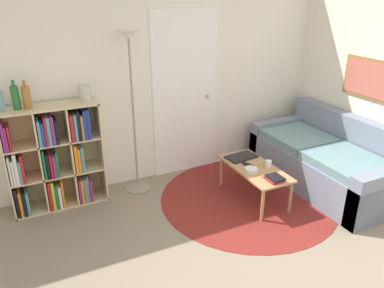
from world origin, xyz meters
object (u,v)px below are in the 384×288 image
(laptop, at_px, (241,157))
(bottle_middle, at_px, (16,97))
(bookshelf, at_px, (54,158))
(couch, at_px, (328,161))
(vase_on_shelf, at_px, (85,93))
(coffee_table, at_px, (255,171))
(bottle_right, at_px, (26,97))
(cup, at_px, (268,164))
(bowl, at_px, (251,170))
(floor_lamp, at_px, (130,69))
(bottle_left, at_px, (0,100))

(laptop, distance_m, bottle_middle, 2.52)
(bottle_middle, bearing_deg, bookshelf, -0.58)
(couch, xyz_separation_m, laptop, (-1.03, 0.36, 0.12))
(couch, height_order, vase_on_shelf, vase_on_shelf)
(couch, height_order, coffee_table, couch)
(bottle_middle, bearing_deg, bottle_right, -11.06)
(bookshelf, xyz_separation_m, vase_on_shelf, (0.41, 0.00, 0.67))
(cup, relative_size, vase_on_shelf, 0.42)
(bookshelf, distance_m, laptop, 2.12)
(bottle_right, relative_size, vase_on_shelf, 1.65)
(couch, relative_size, bottle_middle, 6.36)
(couch, xyz_separation_m, bowl, (-1.13, 0.01, 0.13))
(floor_lamp, bearing_deg, bottle_left, 177.93)
(couch, bearing_deg, bookshelf, 163.36)
(bottle_right, bearing_deg, vase_on_shelf, 1.85)
(coffee_table, height_order, vase_on_shelf, vase_on_shelf)
(bottle_middle, xyz_separation_m, bottle_right, (0.10, -0.02, -0.00))
(floor_lamp, height_order, bottle_right, floor_lamp)
(laptop, height_order, bottle_right, bottle_right)
(couch, distance_m, laptop, 1.10)
(couch, bearing_deg, cup, 177.96)
(coffee_table, relative_size, bottle_middle, 3.17)
(floor_lamp, distance_m, bottle_middle, 1.18)
(laptop, bearing_deg, vase_on_shelf, 161.24)
(floor_lamp, height_order, vase_on_shelf, floor_lamp)
(bookshelf, distance_m, cup, 2.37)
(floor_lamp, bearing_deg, vase_on_shelf, 173.52)
(couch, xyz_separation_m, bottle_middle, (-3.33, 0.92, 0.99))
(bottle_left, distance_m, bottle_right, 0.23)
(couch, xyz_separation_m, bottle_left, (-3.47, 0.91, 0.97))
(bottle_right, height_order, vase_on_shelf, bottle_right)
(bowl, height_order, cup, cup)
(bookshelf, distance_m, bottle_middle, 0.76)
(cup, bearing_deg, bottle_right, 159.68)
(couch, distance_m, bottle_left, 3.72)
(vase_on_shelf, bearing_deg, bottle_left, -179.32)
(floor_lamp, height_order, cup, floor_lamp)
(floor_lamp, relative_size, vase_on_shelf, 10.85)
(bookshelf, distance_m, coffee_table, 2.22)
(bowl, distance_m, bottle_middle, 2.53)
(coffee_table, bearing_deg, laptop, 89.84)
(floor_lamp, distance_m, couch, 2.62)
(couch, distance_m, cup, 0.90)
(couch, relative_size, coffee_table, 2.01)
(bowl, distance_m, cup, 0.25)
(bottle_left, relative_size, bottle_right, 0.94)
(bottle_left, distance_m, bottle_middle, 0.14)
(bookshelf, xyz_separation_m, coffee_table, (2.04, -0.84, -0.22))
(cup, relative_size, bottle_middle, 0.25)
(coffee_table, height_order, bottle_right, bottle_right)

